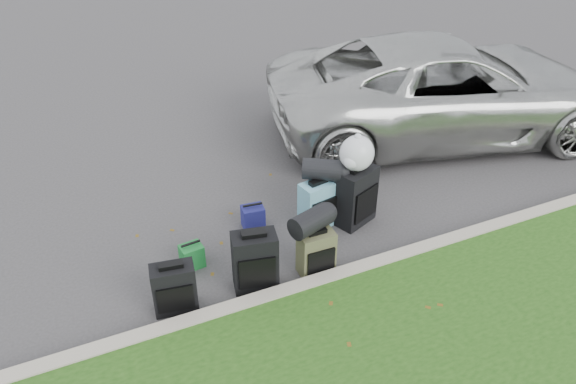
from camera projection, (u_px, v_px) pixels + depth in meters
name	position (u px, v px, depth m)	size (l,w,h in m)	color
ground	(301.00, 234.00, 7.20)	(120.00, 120.00, 0.00)	#383535
curb	(339.00, 277.00, 6.40)	(120.00, 0.18, 0.15)	#9E937F
suv	(446.00, 88.00, 9.20)	(2.67, 5.79, 1.61)	#B7B7B2
suitcase_small_black	(174.00, 288.00, 5.93)	(0.46, 0.25, 0.57)	black
suitcase_large_black_left	(255.00, 261.00, 6.20)	(0.49, 0.29, 0.71)	black
suitcase_olive	(316.00, 252.00, 6.45)	(0.41, 0.25, 0.56)	#3D3E25
suitcase_teal	(318.00, 205.00, 7.19)	(0.45, 0.27, 0.64)	teal
suitcase_large_black_right	(356.00, 196.00, 7.23)	(0.53, 0.32, 0.79)	black
tote_green	(192.00, 256.00, 6.60)	(0.26, 0.21, 0.29)	#19742D
tote_navy	(253.00, 217.00, 7.26)	(0.28, 0.22, 0.30)	navy
duffel_left	(311.00, 221.00, 6.26)	(0.27, 0.27, 0.49)	black
duffel_right	(322.00, 170.00, 7.03)	(0.27, 0.27, 0.49)	black
trash_bag	(357.00, 153.00, 6.92)	(0.44, 0.44, 0.44)	silver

